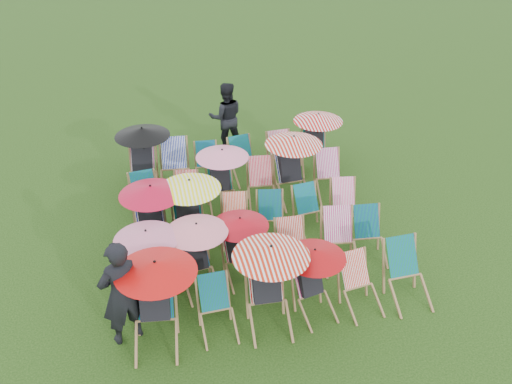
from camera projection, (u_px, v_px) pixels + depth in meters
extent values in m
plane|color=black|center=(254.00, 239.00, 11.07)|extent=(100.00, 100.00, 0.00)
cube|color=#09622A|center=(155.00, 296.00, 8.66)|extent=(0.59, 0.47, 0.64)
cube|color=black|center=(155.00, 299.00, 8.61)|extent=(0.51, 0.52, 0.67)
sphere|color=tan|center=(153.00, 276.00, 8.52)|extent=(0.23, 0.23, 0.23)
cylinder|color=black|center=(157.00, 286.00, 8.42)|extent=(0.03, 0.03, 0.78)
cone|color=#BC0C0A|center=(155.00, 267.00, 8.24)|extent=(1.22, 1.22, 0.19)
cube|color=#096632|center=(213.00, 292.00, 8.92)|extent=(0.45, 0.34, 0.53)
cube|color=red|center=(265.00, 280.00, 9.00)|extent=(0.55, 0.42, 0.62)
cube|color=black|center=(266.00, 282.00, 8.95)|extent=(0.46, 0.48, 0.65)
sphere|color=tan|center=(265.00, 261.00, 8.86)|extent=(0.23, 0.23, 0.23)
cylinder|color=black|center=(271.00, 269.00, 8.77)|extent=(0.03, 0.03, 0.77)
cone|color=red|center=(271.00, 251.00, 8.59)|extent=(1.20, 1.20, 0.19)
cube|color=#E82E7E|center=(308.00, 278.00, 9.22)|extent=(0.49, 0.40, 0.52)
cube|color=black|center=(309.00, 279.00, 9.19)|extent=(0.43, 0.44, 0.54)
sphere|color=tan|center=(307.00, 262.00, 9.11)|extent=(0.19, 0.19, 0.19)
cylinder|color=black|center=(314.00, 268.00, 9.06)|extent=(0.03, 0.03, 0.64)
cone|color=#A5090C|center=(315.00, 254.00, 8.90)|extent=(1.00, 1.00, 0.15)
cube|color=red|center=(354.00, 269.00, 9.37)|extent=(0.50, 0.39, 0.54)
cube|color=#0A732E|center=(402.00, 256.00, 9.53)|extent=(0.52, 0.39, 0.61)
cube|color=#D72B65|center=(146.00, 260.00, 9.54)|extent=(0.47, 0.35, 0.56)
cube|color=black|center=(146.00, 262.00, 9.50)|extent=(0.40, 0.41, 0.58)
sphere|color=tan|center=(143.00, 244.00, 9.42)|extent=(0.20, 0.20, 0.20)
cylinder|color=black|center=(148.00, 250.00, 9.35)|extent=(0.03, 0.03, 0.68)
cone|color=#CE698B|center=(146.00, 235.00, 9.18)|extent=(1.07, 1.07, 0.17)
cube|color=#096037|center=(194.00, 252.00, 9.73)|extent=(0.51, 0.40, 0.55)
cube|color=black|center=(194.00, 254.00, 9.69)|extent=(0.44, 0.45, 0.57)
sphere|color=tan|center=(192.00, 237.00, 9.61)|extent=(0.20, 0.20, 0.20)
cylinder|color=black|center=(197.00, 243.00, 9.55)|extent=(0.03, 0.03, 0.67)
cone|color=#E17383|center=(196.00, 228.00, 9.39)|extent=(1.05, 1.05, 0.16)
cube|color=red|center=(236.00, 244.00, 9.98)|extent=(0.46, 0.36, 0.51)
cube|color=black|center=(237.00, 246.00, 9.95)|extent=(0.39, 0.40, 0.54)
sphere|color=tan|center=(235.00, 230.00, 9.87)|extent=(0.19, 0.19, 0.19)
cylinder|color=black|center=(240.00, 235.00, 9.81)|extent=(0.03, 0.03, 0.63)
cone|color=#A20915|center=(240.00, 222.00, 9.66)|extent=(0.99, 0.99, 0.15)
cube|color=red|center=(290.00, 234.00, 10.17)|extent=(0.49, 0.38, 0.55)
cube|color=#CA287A|center=(338.00, 224.00, 10.34)|extent=(0.56, 0.45, 0.60)
cube|color=#0A7136|center=(366.00, 221.00, 10.50)|extent=(0.51, 0.40, 0.56)
cube|color=#070BA4|center=(150.00, 216.00, 10.56)|extent=(0.52, 0.39, 0.60)
cube|color=black|center=(150.00, 218.00, 10.52)|extent=(0.43, 0.45, 0.63)
sphere|color=tan|center=(148.00, 200.00, 10.43)|extent=(0.22, 0.22, 0.22)
cylinder|color=black|center=(152.00, 206.00, 10.35)|extent=(0.03, 0.03, 0.74)
cone|color=#B20A28|center=(151.00, 190.00, 10.17)|extent=(1.16, 1.16, 0.18)
cube|color=#096842|center=(187.00, 210.00, 10.73)|extent=(0.52, 0.39, 0.60)
cube|color=black|center=(188.00, 212.00, 10.69)|extent=(0.44, 0.45, 0.63)
sphere|color=tan|center=(186.00, 194.00, 10.60)|extent=(0.22, 0.22, 0.22)
cylinder|color=black|center=(190.00, 200.00, 10.51)|extent=(0.03, 0.03, 0.74)
cone|color=#FFFE0D|center=(189.00, 184.00, 10.34)|extent=(1.16, 1.16, 0.18)
cube|color=#F22D08|center=(234.00, 207.00, 10.97)|extent=(0.49, 0.39, 0.52)
cube|color=#096727|center=(270.00, 205.00, 11.01)|extent=(0.50, 0.41, 0.53)
cube|color=#0B7749|center=(306.00, 198.00, 11.23)|extent=(0.48, 0.38, 0.53)
cube|color=#FF3386|center=(343.00, 192.00, 11.45)|extent=(0.49, 0.39, 0.52)
cube|color=#0A6932|center=(143.00, 186.00, 11.55)|extent=(0.50, 0.39, 0.56)
cube|color=red|center=(186.00, 184.00, 11.72)|extent=(0.48, 0.39, 0.52)
cube|color=#0B7536|center=(220.00, 176.00, 11.89)|extent=(0.48, 0.36, 0.56)
cube|color=black|center=(220.00, 177.00, 11.85)|extent=(0.41, 0.42, 0.59)
sphere|color=tan|center=(219.00, 162.00, 11.77)|extent=(0.21, 0.21, 0.21)
cylinder|color=black|center=(223.00, 167.00, 11.69)|extent=(0.03, 0.03, 0.69)
cone|color=pink|center=(222.00, 153.00, 11.52)|extent=(1.08, 1.08, 0.17)
cube|color=red|center=(260.00, 171.00, 12.07)|extent=(0.52, 0.41, 0.57)
cube|color=#071493|center=(288.00, 165.00, 12.14)|extent=(0.55, 0.42, 0.62)
cube|color=black|center=(289.00, 167.00, 12.09)|extent=(0.46, 0.48, 0.65)
sphere|color=tan|center=(288.00, 150.00, 12.00)|extent=(0.23, 0.23, 0.23)
cylinder|color=black|center=(293.00, 155.00, 11.92)|extent=(0.03, 0.03, 0.76)
cone|color=red|center=(294.00, 140.00, 11.74)|extent=(1.20, 1.20, 0.19)
cube|color=#CE2989|center=(328.00, 163.00, 12.33)|extent=(0.52, 0.40, 0.58)
cube|color=#D92B8D|center=(143.00, 156.00, 12.53)|extent=(0.58, 0.47, 0.61)
cube|color=black|center=(142.00, 157.00, 12.48)|extent=(0.50, 0.51, 0.64)
sphere|color=tan|center=(141.00, 141.00, 12.39)|extent=(0.23, 0.23, 0.23)
cylinder|color=black|center=(144.00, 146.00, 12.30)|extent=(0.03, 0.03, 0.75)
cone|color=black|center=(142.00, 132.00, 12.12)|extent=(1.18, 1.18, 0.18)
cube|color=#071CA2|center=(174.00, 153.00, 12.58)|extent=(0.58, 0.46, 0.64)
cube|color=#096841|center=(206.00, 154.00, 12.83)|extent=(0.47, 0.37, 0.52)
cube|color=#0A6C32|center=(241.00, 149.00, 12.91)|extent=(0.51, 0.41, 0.56)
cube|color=#E22D5F|center=(280.00, 144.00, 13.08)|extent=(0.50, 0.37, 0.58)
cube|color=#0A6A25|center=(314.00, 139.00, 13.28)|extent=(0.55, 0.45, 0.58)
cube|color=black|center=(314.00, 140.00, 13.24)|extent=(0.49, 0.50, 0.61)
sphere|color=tan|center=(314.00, 126.00, 13.16)|extent=(0.21, 0.21, 0.21)
cylinder|color=black|center=(317.00, 131.00, 13.06)|extent=(0.03, 0.03, 0.72)
cone|color=#C00D09|center=(318.00, 117.00, 12.89)|extent=(1.12, 1.12, 0.17)
imported|color=black|center=(121.00, 293.00, 8.42)|extent=(0.78, 0.65, 1.83)
imported|color=black|center=(226.00, 117.00, 13.81)|extent=(0.90, 0.72, 1.74)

